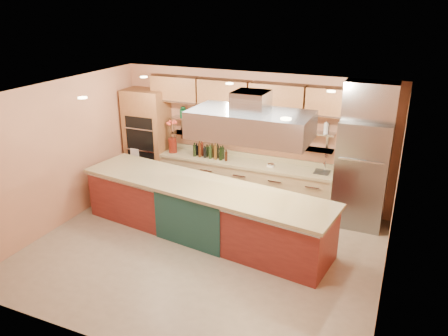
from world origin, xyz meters
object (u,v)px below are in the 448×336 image
at_px(flower_vase, 173,145).
at_px(green_canister, 225,118).
at_px(island, 203,210).
at_px(copper_kettle, 202,116).
at_px(refrigerator, 361,174).
at_px(kitchen_scale, 271,165).

height_order(flower_vase, green_canister, green_canister).
relative_size(island, copper_kettle, 27.48).
distance_m(refrigerator, green_canister, 3.03).
bearing_deg(island, refrigerator, 39.47).
height_order(kitchen_scale, copper_kettle, copper_kettle).
relative_size(refrigerator, flower_vase, 6.27).
height_order(refrigerator, flower_vase, refrigerator).
bearing_deg(copper_kettle, refrigerator, -3.77).
bearing_deg(kitchen_scale, island, -116.27).
bearing_deg(refrigerator, flower_vase, 179.86).
height_order(refrigerator, green_canister, refrigerator).
height_order(refrigerator, island, refrigerator).
bearing_deg(copper_kettle, flower_vase, -160.98).
distance_m(refrigerator, copper_kettle, 3.57).
bearing_deg(flower_vase, refrigerator, -0.14).
height_order(flower_vase, copper_kettle, copper_kettle).
distance_m(island, copper_kettle, 2.40).
relative_size(refrigerator, kitchen_scale, 14.86).
distance_m(island, flower_vase, 2.29).
xyz_separation_m(island, copper_kettle, (-0.89, 1.83, 1.28)).
bearing_deg(flower_vase, green_canister, 10.39).
relative_size(flower_vase, copper_kettle, 1.90).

